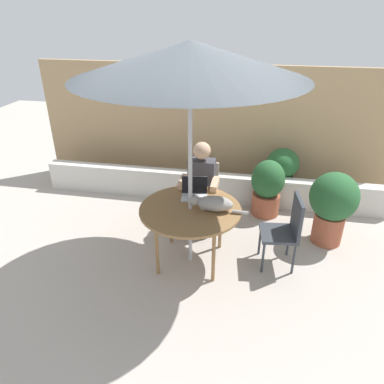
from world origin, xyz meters
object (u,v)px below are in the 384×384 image
Objects in this scene: chair_empty at (287,227)px; patio_table at (190,212)px; person_seated at (201,183)px; potted_plant_by_chair at (267,186)px; potted_plant_corner at (282,171)px; patio_umbrella at (190,60)px; potted_plant_near_fence at (333,203)px; laptop at (194,191)px; cat at (212,204)px; chair_occupied at (203,190)px.

patio_table is at bearing -173.01° from chair_empty.
chair_empty is at bearing -28.27° from person_seated.
potted_plant_corner is at bearing 68.06° from potted_plant_by_chair.
potted_plant_by_chair is 1.02× the size of potted_plant_corner.
potted_plant_near_fence is at bearing 23.22° from patio_umbrella.
potted_plant_near_fence is at bearing 45.20° from chair_empty.
laptop is 1.72m from potted_plant_near_fence.
laptop is 0.40× the size of potted_plant_by_chair.
cat is (-0.83, -0.14, 0.29)m from chair_empty.
person_seated is 0.42m from laptop.
chair_occupied is at bearing 105.80° from cat.
potted_plant_corner is at bearing 45.42° from person_seated.
patio_table is 1.19× the size of potted_plant_near_fence.
patio_table is at bearing -124.25° from potted_plant_by_chair.
patio_umbrella is 2.01× the size of person_seated.
potted_plant_near_fence is (0.57, 0.57, 0.05)m from chair_empty.
laptop is 0.40m from cat.
person_seated is (-0.00, 0.71, 0.02)m from patio_table.
potted_plant_by_chair is at bearing 48.00° from laptop.
chair_occupied is 0.63m from laptop.
patio_umbrella is at bearing -90.00° from chair_occupied.
patio_table is 1.74× the size of cat.
potted_plant_by_chair is at bearing 32.93° from person_seated.
chair_occupied is 0.72× the size of person_seated.
potted_plant_by_chair is at bearing 55.75° from patio_umbrella.
potted_plant_by_chair is at bearing 100.45° from chair_empty.
potted_plant_near_fence is (1.65, -0.00, -0.12)m from person_seated.
person_seated is 0.76m from cat.
chair_empty is 0.89m from cat.
potted_plant_near_fence is (1.66, 0.41, -0.22)m from laptop.
patio_table is 0.88m from chair_occupied.
chair_occupied is at bearing 89.08° from laptop.
chair_empty is 0.72× the size of person_seated.
chair_empty is at bearing -90.22° from potted_plant_corner.
potted_plant_by_chair is (0.62, 1.28, -0.36)m from cat.
potted_plant_by_chair is at bearing -111.94° from potted_plant_corner.
chair_empty is at bearing -8.78° from laptop.
chair_empty reaches higher than patio_table.
patio_umbrella is at bearing -90.00° from person_seated.
person_seated is at bearing 88.73° from laptop.
person_seated reaches higher than laptop.
potted_plant_near_fence reaches higher than patio_table.
patio_table is at bearing -120.89° from potted_plant_corner.
person_seated is at bearing 90.00° from patio_umbrella.
chair_occupied reaches higher than patio_table.
potted_plant_by_chair reaches higher than potted_plant_corner.
patio_table is 0.71m from person_seated.
cat is 1.46m from potted_plant_by_chair.
patio_table is at bearing 179.24° from cat.
potted_plant_corner is at bearing 117.07° from potted_plant_near_fence.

